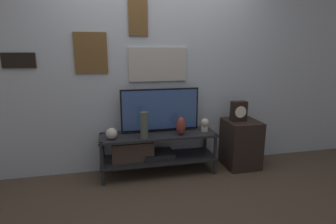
# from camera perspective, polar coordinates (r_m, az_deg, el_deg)

# --- Properties ---
(ground_plane) EXTENTS (12.00, 12.00, 0.00)m
(ground_plane) POSITION_cam_1_polar(r_m,az_deg,el_deg) (3.18, -1.21, -15.02)
(ground_plane) COLOR #4C3D2D
(wall_back) EXTENTS (6.40, 0.08, 2.70)m
(wall_back) POSITION_cam_1_polar(r_m,az_deg,el_deg) (3.30, -3.18, 10.55)
(wall_back) COLOR #B2BCC6
(wall_back) RESTS_ON ground_plane
(media_console) EXTENTS (1.41, 0.41, 0.52)m
(media_console) POSITION_cam_1_polar(r_m,az_deg,el_deg) (3.25, -4.12, -8.09)
(media_console) COLOR #232326
(media_console) RESTS_ON ground_plane
(television) EXTENTS (0.96, 0.05, 0.54)m
(television) POSITION_cam_1_polar(r_m,az_deg,el_deg) (3.22, -1.73, 0.50)
(television) COLOR black
(television) RESTS_ON media_console
(vase_tall_ceramic) EXTENTS (0.09, 0.09, 0.31)m
(vase_tall_ceramic) POSITION_cam_1_polar(r_m,az_deg,el_deg) (3.01, -5.22, -2.90)
(vase_tall_ceramic) COLOR #4C5647
(vase_tall_ceramic) RESTS_ON media_console
(vase_round_glass) EXTENTS (0.13, 0.13, 0.13)m
(vase_round_glass) POSITION_cam_1_polar(r_m,az_deg,el_deg) (3.06, -12.17, -4.60)
(vase_round_glass) COLOR beige
(vase_round_glass) RESTS_ON media_console
(vase_urn_stoneware) EXTENTS (0.11, 0.12, 0.22)m
(vase_urn_stoneware) POSITION_cam_1_polar(r_m,az_deg,el_deg) (3.14, 2.82, -3.03)
(vase_urn_stoneware) COLOR brown
(vase_urn_stoneware) RESTS_ON media_console
(decorative_bust) EXTENTS (0.10, 0.10, 0.16)m
(decorative_bust) POSITION_cam_1_polar(r_m,az_deg,el_deg) (3.31, 8.00, -2.66)
(decorative_bust) COLOR beige
(decorative_bust) RESTS_ON media_console
(side_table) EXTENTS (0.42, 0.45, 0.62)m
(side_table) POSITION_cam_1_polar(r_m,az_deg,el_deg) (3.61, 15.55, -6.61)
(side_table) COLOR black
(side_table) RESTS_ON ground_plane
(mantel_clock) EXTENTS (0.20, 0.11, 0.25)m
(mantel_clock) POSITION_cam_1_polar(r_m,az_deg,el_deg) (3.47, 15.14, 0.18)
(mantel_clock) COLOR black
(mantel_clock) RESTS_ON side_table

